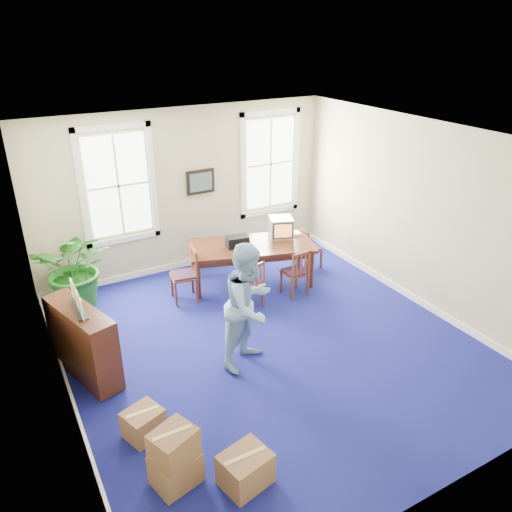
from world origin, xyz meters
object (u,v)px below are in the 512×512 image
chair_near_left (249,284)px  man (249,305)px  crt_tv (281,227)px  potted_plant (76,268)px  credenza (83,343)px  cardboard_boxes (188,444)px  conference_table (251,263)px

chair_near_left → man: man is taller
chair_near_left → man: (-0.73, -1.38, 0.50)m
crt_tv → potted_plant: 3.81m
chair_near_left → credenza: size_ratio=0.66×
cardboard_boxes → credenza: bearing=105.5°
man → potted_plant: (-1.85, 2.89, -0.21)m
conference_table → crt_tv: bearing=21.6°
conference_table → potted_plant: potted_plant is taller
credenza → potted_plant: potted_plant is taller
crt_tv → potted_plant: bearing=-169.8°
conference_table → crt_tv: crt_tv is taller
crt_tv → potted_plant: size_ratio=0.32×
man → cardboard_boxes: (-1.55, -1.44, -0.57)m
crt_tv → chair_near_left: crt_tv is taller
potted_plant → cardboard_boxes: 4.35m
man → cardboard_boxes: man is taller
crt_tv → man: 2.92m
potted_plant → crt_tv: bearing=-10.1°
chair_near_left → potted_plant: (-2.58, 1.51, 0.29)m
crt_tv → chair_near_left: (-1.16, -0.85, -0.54)m
credenza → man: bearing=-37.7°
conference_table → credenza: credenza is taller
credenza → cardboard_boxes: 2.36m
man → cardboard_boxes: size_ratio=1.44×
credenza → cardboard_boxes: bearing=-91.2°
chair_near_left → potted_plant: size_ratio=0.61×
conference_table → man: 2.55m
credenza → cardboard_boxes: (0.63, -2.27, -0.16)m
man → credenza: 2.37m
crt_tv → man: bearing=-110.2°
chair_near_left → cardboard_boxes: 3.63m
chair_near_left → man: bearing=45.6°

